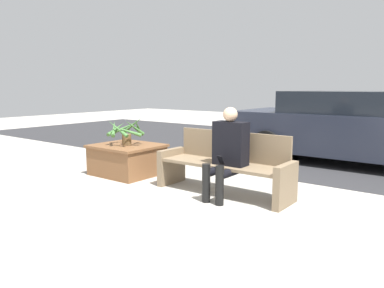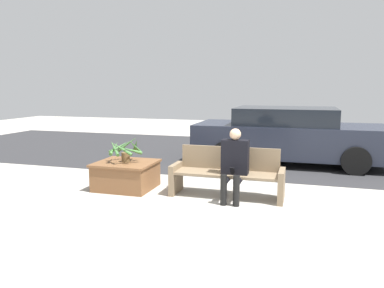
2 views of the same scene
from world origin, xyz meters
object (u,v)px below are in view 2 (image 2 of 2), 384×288
Objects in this scene: bench at (227,174)px; planter_box at (126,174)px; potted_plant at (125,149)px; parked_car at (289,135)px; person_seated at (234,162)px.

bench is 1.86m from planter_box.
planter_box is 1.61× the size of potted_plant.
bench is at bearing 1.73° from planter_box.
bench is 2.93× the size of potted_plant.
planter_box is at bearing -178.27° from bench.
parked_car is at bearing 49.99° from potted_plant.
parked_car is (0.86, 3.18, 0.29)m from bench.
person_seated is 2.01m from potted_plant.
person_seated is at bearing -51.05° from bench.
bench is 0.42× the size of parked_car.
parked_car reaches higher than person_seated.
person_seated is 3.44m from parked_car.
potted_plant is at bearing 176.78° from person_seated.
bench is at bearing 2.07° from potted_plant.
parked_car is at bearing 49.93° from planter_box.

